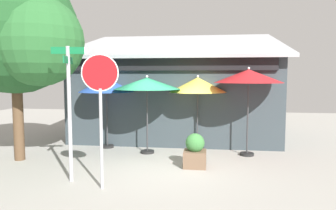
{
  "coord_description": "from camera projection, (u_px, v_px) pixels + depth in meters",
  "views": [
    {
      "loc": [
        1.31,
        -8.64,
        2.51
      ],
      "look_at": [
        -0.03,
        1.2,
        1.6
      ],
      "focal_mm": 34.06,
      "sensor_mm": 36.0,
      "label": 1
    }
  ],
  "objects": [
    {
      "name": "patio_umbrella_royal_blue_left",
      "position": [
        106.0,
        85.0,
        11.0
      ],
      "size": [
        1.91,
        1.91,
        2.51
      ],
      "color": "black",
      "rests_on": "ground"
    },
    {
      "name": "sidewalk_planter",
      "position": [
        195.0,
        152.0,
        8.78
      ],
      "size": [
        0.62,
        0.62,
        0.93
      ],
      "color": "brown",
      "rests_on": "ground"
    },
    {
      "name": "patio_umbrella_mustard_right",
      "position": [
        198.0,
        85.0,
        10.65
      ],
      "size": [
        1.92,
        1.92,
        2.53
      ],
      "color": "black",
      "rests_on": "ground"
    },
    {
      "name": "cafe_building",
      "position": [
        178.0,
        94.0,
        13.47
      ],
      "size": [
        8.2,
        5.73,
        4.52
      ],
      "color": "#333D42",
      "rests_on": "ground"
    },
    {
      "name": "stop_sign",
      "position": [
        100.0,
        95.0,
        6.93
      ],
      "size": [
        0.8,
        0.16,
        2.98
      ],
      "color": "#A8AAB2",
      "rests_on": "ground"
    },
    {
      "name": "street_sign_post",
      "position": [
        69.0,
        101.0,
        7.45
      ],
      "size": [
        0.82,
        0.76,
        3.19
      ],
      "color": "#A8AAB2",
      "rests_on": "ground"
    },
    {
      "name": "shade_tree",
      "position": [
        20.0,
        34.0,
        9.08
      ],
      "size": [
        4.04,
        3.64,
        5.63
      ],
      "color": "brown",
      "rests_on": "ground"
    },
    {
      "name": "patio_umbrella_forest_green_center",
      "position": [
        147.0,
        84.0,
        10.19
      ],
      "size": [
        2.16,
        2.16,
        2.53
      ],
      "color": "black",
      "rests_on": "ground"
    },
    {
      "name": "patio_umbrella_crimson_far_right",
      "position": [
        249.0,
        77.0,
        9.86
      ],
      "size": [
        2.13,
        2.13,
        2.78
      ],
      "color": "black",
      "rests_on": "ground"
    },
    {
      "name": "ground_plane",
      "position": [
        163.0,
        167.0,
        8.93
      ],
      "size": [
        28.0,
        28.0,
        0.1
      ],
      "primitive_type": "cube",
      "color": "#9E9B93"
    }
  ]
}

